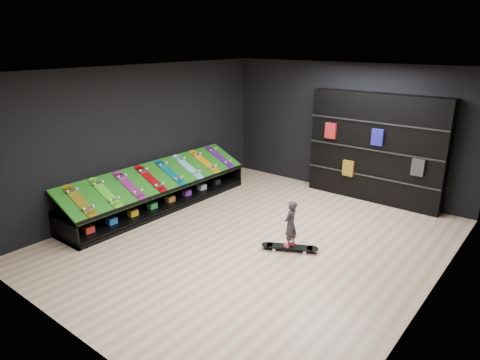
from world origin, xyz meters
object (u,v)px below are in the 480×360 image
Objects in this scene: back_shelving at (376,148)px; floor_skateboard at (290,249)px; display_rack at (160,197)px; child at (290,233)px.

back_shelving is 3.06× the size of floor_skateboard.
floor_skateboard is (3.27, 0.05, -0.21)m from display_rack.
child is (0.00, 0.00, 0.30)m from floor_skateboard.
display_rack is 3.27m from child.
floor_skateboard is at bearing -91.91° from back_shelving.
display_rack is 3.28m from floor_skateboard.
display_rack reaches higher than floor_skateboard.
child is (3.27, 0.05, 0.09)m from display_rack.
back_shelving reaches higher than display_rack.
display_rack is at bearing -135.50° from back_shelving.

